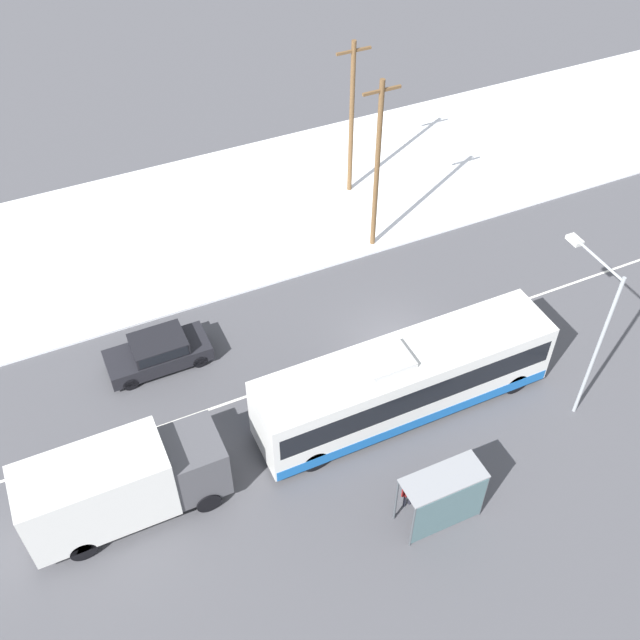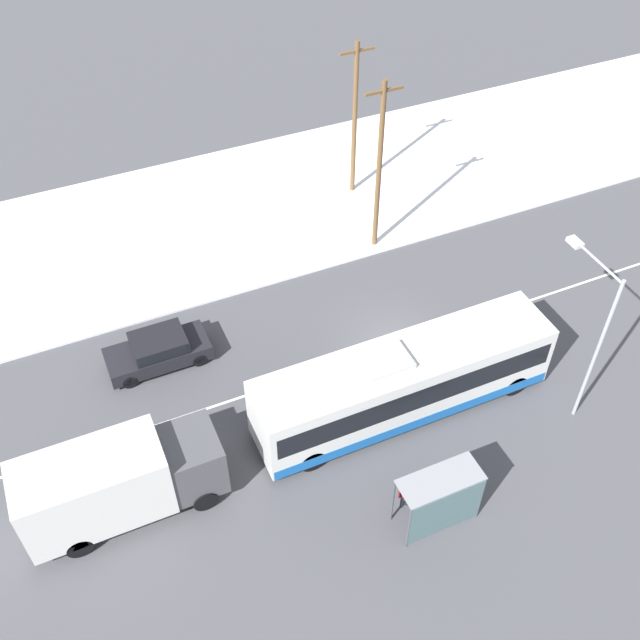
% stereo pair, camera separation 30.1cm
% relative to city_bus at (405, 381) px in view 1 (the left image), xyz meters
% --- Properties ---
extents(ground_plane, '(120.00, 120.00, 0.00)m').
position_rel_city_bus_xyz_m(ground_plane, '(1.42, 3.11, -1.62)').
color(ground_plane, '#4C4C51').
extents(snow_lot, '(80.00, 11.76, 0.12)m').
position_rel_city_bus_xyz_m(snow_lot, '(1.42, 14.79, -1.56)').
color(snow_lot, white).
rests_on(snow_lot, ground_plane).
extents(lane_marking_center, '(60.00, 0.12, 0.00)m').
position_rel_city_bus_xyz_m(lane_marking_center, '(1.42, 3.11, -1.62)').
color(lane_marking_center, silver).
rests_on(lane_marking_center, ground_plane).
extents(city_bus, '(11.83, 2.57, 3.31)m').
position_rel_city_bus_xyz_m(city_bus, '(0.00, 0.00, 0.00)').
color(city_bus, white).
rests_on(city_bus, ground_plane).
extents(box_truck, '(6.81, 2.30, 3.29)m').
position_rel_city_bus_xyz_m(box_truck, '(-11.01, -0.11, 0.18)').
color(box_truck, silver).
rests_on(box_truck, ground_plane).
extents(sedan_car, '(4.24, 1.80, 1.46)m').
position_rel_city_bus_xyz_m(sedan_car, '(-8.01, 6.26, -0.82)').
color(sedan_car, black).
rests_on(sedan_car, ground_plane).
extents(pedestrian_at_stop, '(0.57, 0.25, 1.58)m').
position_rel_city_bus_xyz_m(pedestrian_at_stop, '(-1.97, -3.92, -0.65)').
color(pedestrian_at_stop, '#23232D').
rests_on(pedestrian_at_stop, ground_plane).
extents(bus_shelter, '(2.87, 1.20, 2.40)m').
position_rel_city_bus_xyz_m(bus_shelter, '(-1.26, -5.04, 0.06)').
color(bus_shelter, gray).
rests_on(bus_shelter, ground_plane).
extents(streetlamp, '(0.36, 2.86, 7.01)m').
position_rel_city_bus_xyz_m(streetlamp, '(6.13, -2.40, 2.88)').
color(streetlamp, '#9EA3A8').
rests_on(streetlamp, ground_plane).
extents(utility_pole_roadside, '(1.80, 0.24, 8.74)m').
position_rel_city_bus_xyz_m(utility_pole_roadside, '(3.70, 9.57, 2.94)').
color(utility_pole_roadside, brown).
rests_on(utility_pole_roadside, ground_plane).
extents(utility_pole_snowlot, '(1.80, 0.24, 8.32)m').
position_rel_city_bus_xyz_m(utility_pole_snowlot, '(4.70, 14.16, 2.73)').
color(utility_pole_snowlot, brown).
rests_on(utility_pole_snowlot, ground_plane).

